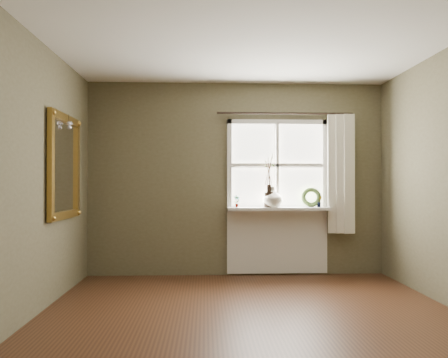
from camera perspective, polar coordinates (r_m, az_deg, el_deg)
floor at (r=3.88m, az=4.20°, el=-19.15°), size 4.50×4.50×0.00m
ceiling at (r=3.92m, az=4.17°, el=19.80°), size 4.50×4.50×0.00m
wall_back at (r=5.97m, az=1.62°, el=0.04°), size 4.00×0.10×2.60m
wall_left at (r=4.00m, az=-26.45°, el=0.42°), size 0.10×4.50×2.60m
wall_front at (r=1.42m, az=15.06°, el=2.14°), size 4.00×0.10×2.60m
window_frame at (r=5.96m, az=6.95°, el=1.77°), size 1.36×0.06×1.24m
window_sill at (r=5.86m, az=7.13°, el=-3.86°), size 1.36×0.26×0.04m
window_apron at (r=6.01m, az=6.96°, el=-7.99°), size 1.36×0.04×0.88m
dark_jug at (r=5.84m, az=5.90°, el=-2.68°), size 0.18×0.18×0.20m
cream_vase at (r=5.84m, az=6.40°, el=-2.34°), size 0.28×0.28×0.27m
wreath at (r=5.99m, az=11.32°, el=-2.62°), size 0.29×0.18×0.28m
potted_plant_left at (r=5.79m, az=1.65°, el=-2.91°), size 0.10×0.08×0.16m
potted_plant_right at (r=5.97m, az=12.35°, el=-2.89°), size 0.09×0.08×0.15m
curtain at (r=6.06m, az=14.96°, el=0.66°), size 0.36×0.12×1.59m
curtain_rod at (r=5.99m, az=7.99°, el=8.49°), size 1.84×0.03×0.03m
gilt_mirror at (r=5.08m, az=-20.11°, el=1.58°), size 0.10×0.96×1.14m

